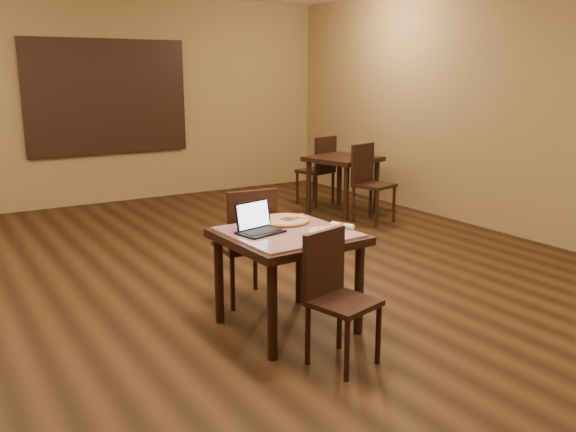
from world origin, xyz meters
TOP-DOWN VIEW (x-y plane):
  - ground at (0.00, 0.00)m, footprint 10.00×10.00m
  - wall_back at (0.00, 5.00)m, footprint 8.00×0.02m
  - wall_right at (4.00, 0.00)m, footprint 0.02×10.00m
  - mural at (0.50, 4.96)m, footprint 2.34×0.05m
  - tiled_table at (0.28, -0.34)m, footprint 0.96×0.96m
  - chair_main_near at (0.26, -0.96)m, footprint 0.47×0.47m
  - chair_main_far at (0.28, 0.27)m, footprint 0.46×0.46m
  - laptop at (0.08, -0.24)m, footprint 0.36×0.31m
  - plate at (0.50, -0.52)m, footprint 0.25×0.25m
  - pizza_slice at (0.50, -0.52)m, footprint 0.21×0.21m
  - pizza_pan at (0.40, -0.10)m, footprint 0.34×0.34m
  - pizza_whole at (0.40, -0.10)m, footprint 0.38×0.38m
  - spatula at (0.42, -0.12)m, footprint 0.18×0.29m
  - napkin_roll at (0.68, -0.48)m, footprint 0.11×0.19m
  - other_table_a at (3.00, 2.60)m, footprint 1.00×1.00m
  - other_table_a_chair_near at (2.98, 2.02)m, footprint 0.53×0.53m
  - other_table_a_chair_far at (3.02, 3.19)m, footprint 0.53×0.53m

SIDE VIEW (x-z plane):
  - ground at x=0.00m, z-range 0.00..0.00m
  - chair_main_near at x=0.26m, z-range 0.06..0.95m
  - chair_main_far at x=0.28m, z-range 0.06..1.05m
  - other_table_a_chair_near at x=2.98m, z-range 0.06..1.07m
  - other_table_a_chair_far at x=3.02m, z-range 0.06..1.07m
  - other_table_a at x=3.00m, z-range 0.26..1.03m
  - tiled_table at x=0.28m, z-range 0.28..1.04m
  - pizza_pan at x=0.40m, z-range 0.76..0.77m
  - plate at x=0.50m, z-range 0.76..0.78m
  - pizza_whole at x=0.40m, z-range 0.77..0.80m
  - napkin_roll at x=0.68m, z-range 0.76..0.81m
  - pizza_slice at x=0.50m, z-range 0.78..0.80m
  - spatula at x=0.42m, z-range 0.78..0.80m
  - laptop at x=0.08m, z-range 0.71..0.93m
  - wall_back at x=0.00m, z-range 0.00..3.00m
  - wall_right at x=4.00m, z-range 0.00..3.00m
  - mural at x=0.50m, z-range 0.73..2.37m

